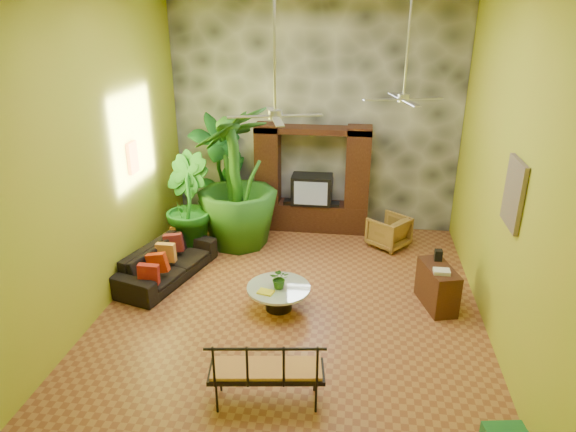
# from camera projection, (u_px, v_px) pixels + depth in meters

# --- Properties ---
(ground) EXTENTS (7.00, 7.00, 0.00)m
(ground) POSITION_uv_depth(u_px,v_px,m) (293.00, 304.00, 8.44)
(ground) COLOR brown
(ground) RESTS_ON ground
(back_wall) EXTENTS (6.00, 0.02, 5.00)m
(back_wall) POSITION_uv_depth(u_px,v_px,m) (315.00, 112.00, 10.70)
(back_wall) COLOR #ACBD2B
(back_wall) RESTS_ON ground
(left_wall) EXTENTS (0.02, 7.00, 5.00)m
(left_wall) POSITION_uv_depth(u_px,v_px,m) (100.00, 150.00, 7.87)
(left_wall) COLOR #ACBD2B
(left_wall) RESTS_ON ground
(right_wall) EXTENTS (0.02, 7.00, 5.00)m
(right_wall) POSITION_uv_depth(u_px,v_px,m) (508.00, 166.00, 7.11)
(right_wall) COLOR #ACBD2B
(right_wall) RESTS_ON ground
(stone_accent_wall) EXTENTS (5.98, 0.10, 4.98)m
(stone_accent_wall) POSITION_uv_depth(u_px,v_px,m) (315.00, 112.00, 10.64)
(stone_accent_wall) COLOR #3A3D42
(stone_accent_wall) RESTS_ON ground
(entertainment_center) EXTENTS (2.40, 0.55, 2.30)m
(entertainment_center) POSITION_uv_depth(u_px,v_px,m) (312.00, 187.00, 10.95)
(entertainment_center) COLOR black
(entertainment_center) RESTS_ON ground
(ceiling_fan_front) EXTENTS (1.28, 1.28, 1.86)m
(ceiling_fan_front) POSITION_uv_depth(u_px,v_px,m) (275.00, 99.00, 6.81)
(ceiling_fan_front) COLOR #ADADB1
(ceiling_fan_front) RESTS_ON ceiling
(ceiling_fan_back) EXTENTS (1.28, 1.28, 1.86)m
(ceiling_fan_back) POSITION_uv_depth(u_px,v_px,m) (405.00, 85.00, 8.04)
(ceiling_fan_back) COLOR #ADADB1
(ceiling_fan_back) RESTS_ON ceiling
(wall_art_mask) EXTENTS (0.06, 0.32, 0.55)m
(wall_art_mask) POSITION_uv_depth(u_px,v_px,m) (133.00, 158.00, 8.94)
(wall_art_mask) COLOR gold
(wall_art_mask) RESTS_ON left_wall
(wall_art_painting) EXTENTS (0.06, 0.70, 0.90)m
(wall_art_painting) POSITION_uv_depth(u_px,v_px,m) (514.00, 194.00, 6.64)
(wall_art_painting) COLOR #235F82
(wall_art_painting) RESTS_ON right_wall
(sofa) EXTENTS (1.37, 2.24, 0.61)m
(sofa) POSITION_uv_depth(u_px,v_px,m) (167.00, 262.00, 9.17)
(sofa) COLOR black
(sofa) RESTS_ON ground
(wicker_armchair) EXTENTS (0.98, 0.98, 0.64)m
(wicker_armchair) POSITION_uv_depth(u_px,v_px,m) (389.00, 232.00, 10.37)
(wicker_armchair) COLOR olive
(wicker_armchair) RESTS_ON ground
(tall_plant_a) EXTENTS (1.50, 1.58, 2.49)m
(tall_plant_a) POSITION_uv_depth(u_px,v_px,m) (220.00, 173.00, 10.91)
(tall_plant_a) COLOR #196020
(tall_plant_a) RESTS_ON ground
(tall_plant_b) EXTENTS (1.35, 1.39, 1.97)m
(tall_plant_b) POSITION_uv_depth(u_px,v_px,m) (186.00, 204.00, 9.95)
(tall_plant_b) COLOR #1A661C
(tall_plant_b) RESTS_ON ground
(tall_plant_c) EXTENTS (2.13, 2.13, 2.83)m
(tall_plant_c) POSITION_uv_depth(u_px,v_px,m) (237.00, 178.00, 10.07)
(tall_plant_c) COLOR #256119
(tall_plant_c) RESTS_ON ground
(coffee_table) EXTENTS (1.02, 1.02, 0.40)m
(coffee_table) POSITION_uv_depth(u_px,v_px,m) (279.00, 295.00, 8.23)
(coffee_table) COLOR black
(coffee_table) RESTS_ON ground
(centerpiece_plant) EXTENTS (0.33, 0.29, 0.34)m
(centerpiece_plant) POSITION_uv_depth(u_px,v_px,m) (280.00, 278.00, 8.09)
(centerpiece_plant) COLOR #295F19
(centerpiece_plant) RESTS_ON coffee_table
(yellow_tray) EXTENTS (0.28, 0.23, 0.03)m
(yellow_tray) POSITION_uv_depth(u_px,v_px,m) (266.00, 292.00, 8.00)
(yellow_tray) COLOR yellow
(yellow_tray) RESTS_ON coffee_table
(iron_bench) EXTENTS (1.45, 0.70, 0.57)m
(iron_bench) POSITION_uv_depth(u_px,v_px,m) (265.00, 369.00, 6.11)
(iron_bench) COLOR black
(iron_bench) RESTS_ON ground
(side_console) EXTENTS (0.62, 0.95, 0.70)m
(side_console) POSITION_uv_depth(u_px,v_px,m) (437.00, 286.00, 8.28)
(side_console) COLOR #341D10
(side_console) RESTS_ON ground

